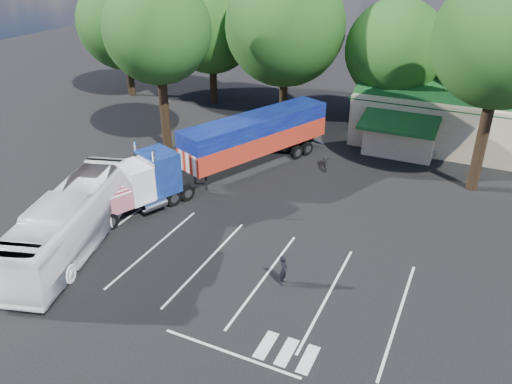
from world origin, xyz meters
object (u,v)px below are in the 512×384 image
at_px(bicycle, 325,161).
at_px(silver_sedan, 416,140).
at_px(woman, 283,270).
at_px(semi_truck, 229,146).
at_px(tour_bus, 71,221).

distance_m(bicycle, silver_sedan, 8.31).
bearing_deg(woman, semi_truck, 33.28).
height_order(woman, bicycle, woman).
distance_m(semi_truck, bicycle, 7.03).
bearing_deg(semi_truck, silver_sedan, 67.52).
distance_m(semi_truck, tour_bus, 11.70).
bearing_deg(bicycle, silver_sedan, 26.34).
height_order(semi_truck, tour_bus, semi_truck).
height_order(woman, silver_sedan, woman).
bearing_deg(silver_sedan, semi_truck, 160.49).
bearing_deg(semi_truck, bicycle, 59.42).
xyz_separation_m(semi_truck, bicycle, (5.48, 4.05, -1.73)).
distance_m(woman, tour_bus, 11.34).
distance_m(semi_truck, silver_sedan, 15.07).
relative_size(semi_truck, bicycle, 9.60).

